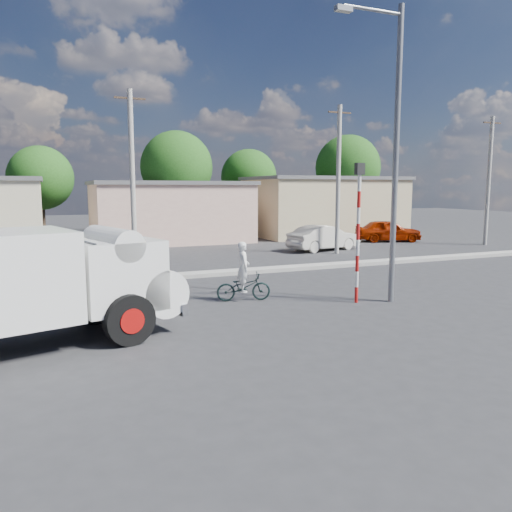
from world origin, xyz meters
name	(u,v)px	position (x,y,z in m)	size (l,w,h in m)	color
ground_plane	(286,325)	(0.00, 0.00, 0.00)	(120.00, 120.00, 0.00)	#2C2C2F
median	(200,274)	(0.00, 8.00, 0.08)	(40.00, 0.80, 0.16)	#99968E
truck	(37,283)	(-5.99, 0.55, 1.48)	(6.86, 3.96, 2.68)	black
bicycle	(243,287)	(0.00, 3.11, 0.45)	(0.60, 1.73, 0.91)	black
cyclist	(243,276)	(0.00, 3.11, 0.80)	(0.59, 0.39, 1.61)	white
car_cream	(324,238)	(9.08, 13.56, 0.73)	(1.55, 4.44, 1.46)	beige
car_red	(388,231)	(15.57, 16.08, 0.74)	(1.75, 4.36, 1.48)	#931D01
traffic_pole	(358,221)	(3.20, 1.50, 2.59)	(0.28, 0.18, 4.36)	red
streetlight	(392,143)	(4.14, 1.20, 4.96)	(2.34, 0.22, 9.00)	slate
building_row	(157,210)	(1.10, 22.00, 2.13)	(37.80, 7.30, 4.44)	beige
tree_row	(172,170)	(3.76, 28.45, 4.99)	(43.62, 7.43, 8.42)	#38281E
utility_poles	(239,179)	(3.25, 12.00, 4.07)	(35.40, 0.24, 8.00)	#99968E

